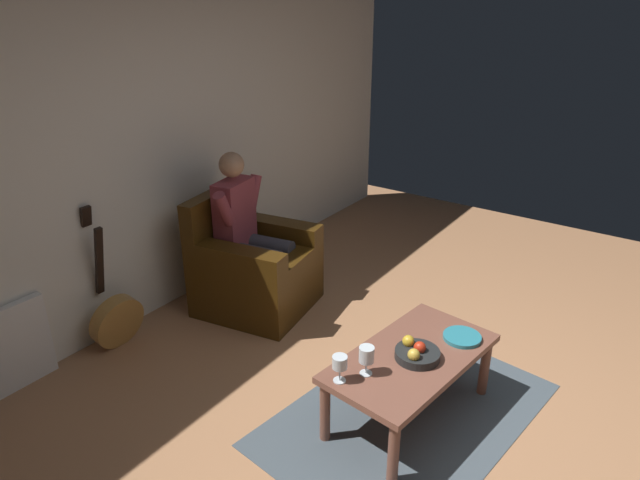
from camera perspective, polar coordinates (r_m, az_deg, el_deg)
name	(u,v)px	position (r m, az deg, el deg)	size (l,w,h in m)	color
ground_plane	(500,437)	(3.63, 17.50, -18.23)	(7.08, 7.08, 0.00)	#AA764F
wall_back	(151,136)	(4.44, -16.49, 9.89)	(6.30, 0.06, 2.74)	silver
rug	(407,414)	(3.66, 8.68, -16.72)	(1.77, 1.17, 0.01)	#455058
armchair	(253,268)	(4.57, -6.73, -2.82)	(0.90, 0.93, 0.93)	#3D260B
person_seated	(250,229)	(4.43, -7.00, 1.05)	(0.61, 0.64, 1.26)	brown
coffee_table	(411,364)	(3.44, 9.06, -12.06)	(1.14, 0.70, 0.43)	brown
guitar	(116,317)	(4.34, -19.67, -7.21)	(0.39, 0.28, 1.04)	#A87738
radiator	(6,351)	(4.14, -28.79, -9.69)	(0.57, 0.06, 0.58)	white
wine_glass_near	(367,356)	(3.16, 4.65, -11.44)	(0.08, 0.08, 0.17)	silver
wine_glass_far	(340,364)	(3.10, 1.98, -12.22)	(0.08, 0.08, 0.16)	silver
fruit_bowl	(416,353)	(3.36, 9.59, -11.02)	(0.26, 0.26, 0.11)	black
decorative_dish	(462,337)	(3.59, 13.97, -9.37)	(0.23, 0.23, 0.02)	teal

